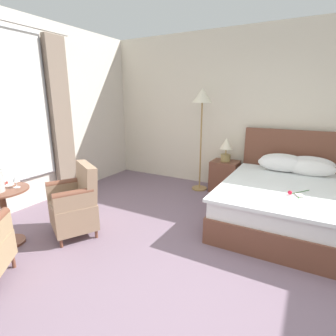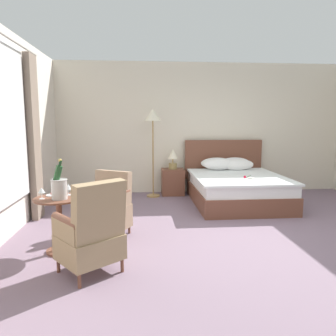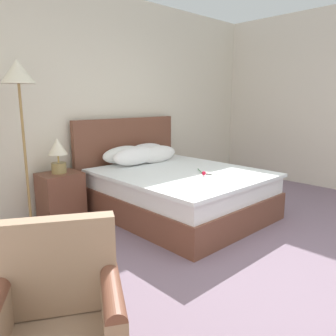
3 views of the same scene
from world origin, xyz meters
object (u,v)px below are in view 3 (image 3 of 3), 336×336
object	(u,v)px
nightstand	(61,195)
bedside_lamp	(58,152)
bed	(172,187)
floor_lamp_brass	(19,87)

from	to	relation	value
nightstand	bedside_lamp	size ratio (longest dim) A/B	1.33
bed	bedside_lamp	bearing A→B (deg)	146.09
bed	nightstand	size ratio (longest dim) A/B	3.78
bedside_lamp	floor_lamp_brass	bearing A→B (deg)	-161.90
nightstand	floor_lamp_brass	world-z (taller)	floor_lamp_brass
floor_lamp_brass	nightstand	bearing A→B (deg)	18.10
bed	bedside_lamp	size ratio (longest dim) A/B	5.05
bedside_lamp	bed	bearing A→B (deg)	-33.91
nightstand	floor_lamp_brass	xyz separation A→B (m)	(-0.43, -0.14, 1.29)
bed	nightstand	xyz separation A→B (m)	(-1.16, 0.78, -0.05)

